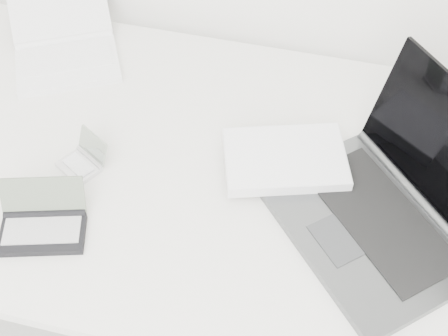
% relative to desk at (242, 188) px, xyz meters
% --- Properties ---
extents(desk, '(1.60, 0.80, 0.73)m').
position_rel_desk_xyz_m(desk, '(0.00, 0.00, 0.00)').
color(desk, white).
rests_on(desk, ground).
extents(laptop_large, '(0.59, 0.51, 0.26)m').
position_rel_desk_xyz_m(laptop_large, '(0.24, -0.03, 0.09)').
color(laptop_large, '#55575A').
rests_on(laptop_large, desk).
extents(netbook_open_white, '(0.34, 0.37, 0.10)m').
position_rel_desk_xyz_m(netbook_open_white, '(-0.49, 0.25, 0.07)').
color(netbook_open_white, white).
rests_on(netbook_open_white, desk).
extents(pda_silver, '(0.11, 0.11, 0.06)m').
position_rel_desk_xyz_m(pda_silver, '(-0.32, -0.06, 0.06)').
color(pda_silver, silver).
rests_on(pda_silver, desk).
extents(palmtop_charcoal, '(0.19, 0.16, 0.08)m').
position_rel_desk_xyz_m(palmtop_charcoal, '(-0.34, -0.22, 0.06)').
color(palmtop_charcoal, black).
rests_on(palmtop_charcoal, desk).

